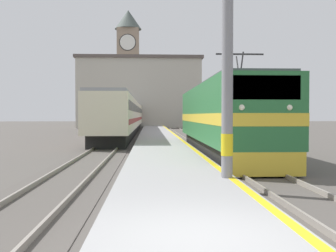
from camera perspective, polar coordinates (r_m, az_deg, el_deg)
ground_plane at (r=35.51m, az=-1.52°, el=-1.84°), size 200.00×200.00×0.00m
platform at (r=30.51m, az=-1.32°, el=-2.01°), size 3.25×140.00×0.42m
rail_track_near at (r=30.75m, az=4.43°, el=-2.32°), size 2.83×140.00×0.16m
rail_track_far at (r=30.63m, az=-7.76°, el=-2.35°), size 2.83×140.00×0.16m
locomotive_train at (r=20.63m, az=7.96°, el=1.02°), size 2.92×15.25×4.73m
passenger_train at (r=49.97m, az=-5.82°, el=1.46°), size 2.92×53.77×3.74m
catenary_mast at (r=11.08m, az=8.83°, el=14.28°), size 2.02×0.33×8.51m
clock_tower at (r=81.52m, az=-5.79°, el=8.97°), size 5.42×5.42×23.52m
station_building at (r=68.15m, az=-4.13°, el=4.81°), size 20.95×9.56×11.87m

